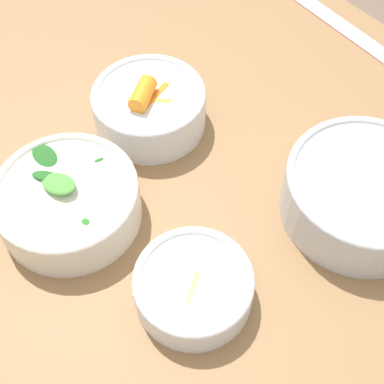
% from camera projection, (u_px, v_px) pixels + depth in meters
% --- Properties ---
extents(ground_plane, '(10.00, 10.00, 0.00)m').
position_uv_depth(ground_plane, '(205.00, 360.00, 1.27)').
color(ground_plane, brown).
extents(dining_table, '(1.03, 0.82, 0.72)m').
position_uv_depth(dining_table, '(214.00, 230.00, 0.78)').
color(dining_table, olive).
rests_on(dining_table, ground_plane).
extents(bowl_carrots, '(0.15, 0.15, 0.08)m').
position_uv_depth(bowl_carrots, '(150.00, 106.00, 0.71)').
color(bowl_carrots, silver).
rests_on(bowl_carrots, dining_table).
extents(bowl_greens, '(0.17, 0.17, 0.07)m').
position_uv_depth(bowl_greens, '(68.00, 200.00, 0.62)').
color(bowl_greens, silver).
rests_on(bowl_greens, dining_table).
extents(bowl_beans_hotdog, '(0.19, 0.19, 0.07)m').
position_uv_depth(bowl_beans_hotdog, '(362.00, 195.00, 0.63)').
color(bowl_beans_hotdog, silver).
rests_on(bowl_beans_hotdog, dining_table).
extents(bowl_cookies, '(0.13, 0.13, 0.05)m').
position_uv_depth(bowl_cookies, '(193.00, 287.00, 0.57)').
color(bowl_cookies, silver).
rests_on(bowl_cookies, dining_table).
extents(ruler, '(0.34, 0.04, 0.00)m').
position_uv_depth(ruler, '(368.00, 45.00, 0.83)').
color(ruler, '#EFB7C6').
rests_on(ruler, dining_table).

